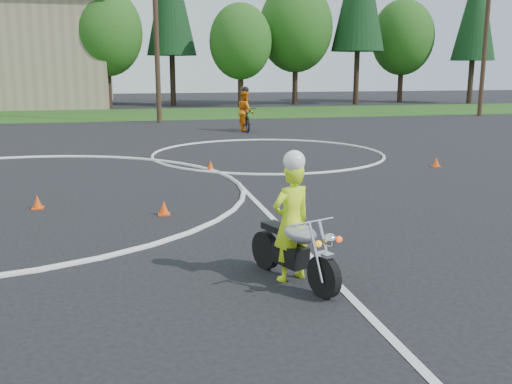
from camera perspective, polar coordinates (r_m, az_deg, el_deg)
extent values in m
cube|color=#1E4714|center=(38.47, -17.66, 7.31)|extent=(120.00, 10.00, 0.02)
torus|color=silver|center=(20.02, 1.17, 3.81)|extent=(8.10, 8.10, 0.10)
cube|color=silver|center=(10.07, 3.77, -4.75)|extent=(0.12, 10.00, 0.01)
cylinder|color=black|center=(7.58, 6.82, -8.39)|extent=(0.31, 0.58, 0.57)
cylinder|color=black|center=(8.57, 0.96, -5.82)|extent=(0.31, 0.58, 0.57)
cube|color=black|center=(8.07, 3.50, -6.30)|extent=(0.44, 0.59, 0.29)
ellipsoid|color=silver|center=(7.81, 4.39, -4.14)|extent=(0.54, 0.69, 0.27)
cube|color=black|center=(8.19, 2.31, -3.63)|extent=(0.44, 0.62, 0.10)
cylinder|color=white|center=(7.47, 6.00, -5.96)|extent=(0.16, 0.34, 0.77)
cylinder|color=white|center=(7.57, 7.00, -5.72)|extent=(0.16, 0.34, 0.77)
cube|color=white|center=(7.46, 6.97, -6.23)|extent=(0.20, 0.24, 0.05)
cylinder|color=white|center=(7.54, 5.77, -2.97)|extent=(0.64, 0.27, 0.03)
sphere|color=silver|center=(7.34, 7.41, -4.76)|extent=(0.17, 0.17, 0.17)
sphere|color=orange|center=(7.25, 6.28, -5.17)|extent=(0.09, 0.09, 0.09)
sphere|color=#F5440C|center=(7.47, 8.30, -4.71)|extent=(0.09, 0.09, 0.09)
cylinder|color=silver|center=(8.47, 2.74, -6.05)|extent=(0.35, 0.74, 0.08)
imported|color=#D2FF1A|center=(7.99, 3.56, -3.02)|extent=(0.72, 0.60, 1.69)
sphere|color=white|center=(7.77, 3.84, 3.10)|extent=(0.30, 0.30, 0.30)
imported|color=black|center=(27.47, -1.05, 7.31)|extent=(0.84, 2.22, 1.15)
imported|color=orange|center=(27.44, -1.06, 8.10)|extent=(0.76, 0.96, 1.92)
sphere|color=black|center=(27.38, -1.06, 10.16)|extent=(0.33, 0.33, 0.33)
cone|color=#FC4C0D|center=(18.30, 17.58, 2.89)|extent=(0.22, 0.22, 0.30)
cube|color=#FC4C0D|center=(18.32, 17.55, 2.47)|extent=(0.24, 0.24, 0.03)
cone|color=#FC4C0D|center=(11.84, -9.20, -1.57)|extent=(0.22, 0.22, 0.30)
cube|color=#FC4C0D|center=(11.87, -9.18, -2.20)|extent=(0.24, 0.24, 0.03)
cone|color=#FC4C0D|center=(13.07, -21.02, -0.93)|extent=(0.22, 0.22, 0.30)
cube|color=#FC4C0D|center=(13.10, -20.98, -1.51)|extent=(0.24, 0.24, 0.03)
cone|color=#FC4C0D|center=(16.84, -4.57, 2.66)|extent=(0.22, 0.22, 0.30)
cube|color=#FC4C0D|center=(16.87, -4.56, 2.21)|extent=(0.24, 0.24, 0.03)
cylinder|color=#382619|center=(45.26, -14.52, 10.20)|extent=(0.44, 0.44, 3.24)
ellipsoid|color=#1E5116|center=(45.32, -14.80, 15.20)|extent=(5.40, 5.40, 6.48)
cylinder|color=#382619|center=(47.38, -8.32, 10.96)|extent=(0.44, 0.44, 3.96)
cylinder|color=#382619|center=(45.11, -1.54, 10.34)|extent=(0.44, 0.44, 2.88)
ellipsoid|color=#1E5116|center=(45.13, -1.57, 14.81)|extent=(4.80, 4.80, 5.76)
cylinder|color=#382619|center=(48.24, 3.92, 10.87)|extent=(0.44, 0.44, 3.60)
ellipsoid|color=#1E5116|center=(48.34, 4.00, 16.09)|extent=(6.00, 6.00, 7.20)
cylinder|color=#382619|center=(48.97, 10.00, 11.16)|extent=(0.44, 0.44, 4.32)
cylinder|color=#382619|center=(52.88, 14.22, 10.46)|extent=(0.44, 0.44, 3.24)
ellipsoid|color=#1E5116|center=(52.93, 14.45, 14.74)|extent=(5.40, 5.40, 6.48)
cylinder|color=#382619|center=(52.76, 20.65, 10.24)|extent=(0.44, 0.44, 3.60)
cone|color=black|center=(52.98, 21.17, 16.78)|extent=(3.60, 3.60, 8.50)
cylinder|color=#382619|center=(46.54, -19.47, 9.72)|extent=(0.44, 0.44, 2.88)
ellipsoid|color=#1E5116|center=(46.56, -19.79, 14.04)|extent=(4.80, 4.80, 5.76)
cylinder|color=#473321|center=(32.34, -9.95, 15.72)|extent=(0.28, 0.28, 10.00)
cylinder|color=#473321|center=(38.94, 22.00, 14.42)|extent=(0.28, 0.28, 10.00)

